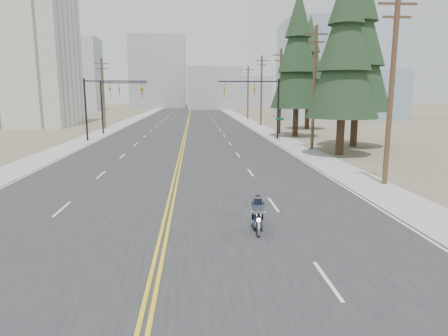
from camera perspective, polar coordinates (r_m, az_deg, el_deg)
ground_plane at (r=15.47m, az=-8.66°, el=-9.70°), size 400.00×400.00×0.00m
road at (r=84.64m, az=-5.08°, el=6.96°), size 20.00×200.00×0.01m
sidewalk_left at (r=85.59m, az=-12.86°, el=6.77°), size 3.00×200.00×0.01m
sidewalk_right at (r=85.25m, az=2.72°, el=7.01°), size 3.00×200.00×0.01m
traffic_mast_left at (r=47.58m, az=-16.86°, el=9.68°), size 7.10×0.26×7.00m
traffic_mast_right at (r=47.11m, az=5.32°, el=10.08°), size 7.10×0.26×7.00m
traffic_mast_far at (r=55.48m, az=-15.41°, el=9.76°), size 6.10×0.26×7.00m
street_sign at (r=45.62m, az=7.94°, el=6.07°), size 0.90×0.06×2.62m
utility_pole_a at (r=25.14m, az=22.83°, el=10.69°), size 2.20×0.30×11.00m
utility_pole_b at (r=39.13m, az=12.77°, el=11.30°), size 2.20×0.30×11.50m
utility_pole_c at (r=53.66m, az=8.05°, el=10.93°), size 2.20×0.30×11.00m
utility_pole_d at (r=68.40m, az=5.36°, el=11.11°), size 2.20×0.30×11.50m
utility_pole_e at (r=85.21m, az=3.44°, el=10.86°), size 2.20×0.30×11.00m
utility_pole_left at (r=63.96m, az=-16.90°, el=10.29°), size 2.20×0.30×10.50m
apartment_block at (r=75.98m, az=-28.09°, el=16.72°), size 18.00×14.00×30.00m
glass_building at (r=90.01m, az=16.21°, el=13.17°), size 24.00×16.00×20.00m
haze_bldg_a at (r=134.56m, az=-20.33°, el=12.38°), size 14.00×12.00×22.00m
haze_bldg_b at (r=139.64m, az=-1.47°, el=11.29°), size 18.00×14.00×14.00m
haze_bldg_c at (r=130.41m, az=13.37°, el=11.94°), size 16.00×12.00×18.00m
haze_bldg_d at (r=155.22m, az=-9.36°, el=13.30°), size 20.00×15.00×26.00m
haze_bldg_e at (r=166.17m, az=4.07°, el=10.81°), size 14.00×14.00×12.00m
haze_bldg_f at (r=153.30m, az=-24.19°, el=10.69°), size 12.00×12.00×16.00m
motorcyclist at (r=15.79m, az=4.88°, el=-6.49°), size 0.98×1.89×1.41m
conifer_near at (r=36.64m, az=16.91°, el=16.37°), size 6.11×6.11×16.18m
conifer_mid at (r=42.91m, az=18.76°, el=16.68°), size 6.71×6.71×17.91m
conifer_tall at (r=51.39m, az=10.48°, el=15.82°), size 6.37×6.37×17.68m
conifer_far at (r=62.80m, az=12.07°, el=14.22°), size 6.21×6.21×16.63m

